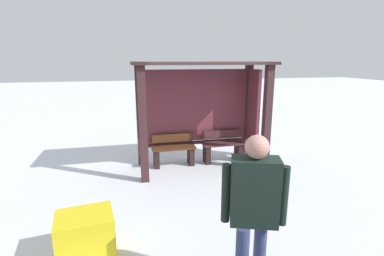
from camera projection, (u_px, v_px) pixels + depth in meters
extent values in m
plane|color=white|center=(201.00, 167.00, 6.89)|extent=(60.00, 60.00, 0.00)
cube|color=#3C2225|center=(143.00, 126.00, 5.79)|extent=(0.16, 0.16, 2.43)
cube|color=#3C2225|center=(267.00, 119.00, 6.42)|extent=(0.16, 0.16, 2.43)
cube|color=#3C2225|center=(140.00, 116.00, 6.79)|extent=(0.16, 0.16, 2.43)
cube|color=#3C2225|center=(247.00, 111.00, 7.42)|extent=(0.16, 0.16, 2.43)
cube|color=#33211E|center=(202.00, 63.00, 6.31)|extent=(3.11, 1.39, 0.06)
cube|color=brown|center=(196.00, 106.00, 7.06)|extent=(2.62, 0.08, 1.78)
cube|color=#3C2225|center=(196.00, 142.00, 7.26)|extent=(2.62, 0.06, 0.08)
cube|color=brown|center=(253.00, 106.00, 7.05)|extent=(0.08, 0.58, 1.78)
cube|color=#4D2A16|center=(174.00, 148.00, 6.85)|extent=(1.05, 0.37, 0.04)
cube|color=#4D2A16|center=(172.00, 138.00, 6.96)|extent=(1.00, 0.04, 0.20)
cube|color=black|center=(191.00, 156.00, 7.01)|extent=(0.12, 0.31, 0.43)
cube|color=black|center=(156.00, 159.00, 6.81)|extent=(0.12, 0.31, 0.43)
cube|color=#4B262A|center=(223.00, 144.00, 7.14)|extent=(1.05, 0.39, 0.04)
cube|color=#4B262A|center=(221.00, 134.00, 7.25)|extent=(1.00, 0.04, 0.20)
cube|color=black|center=(239.00, 152.00, 7.29)|extent=(0.12, 0.33, 0.45)
cube|color=black|center=(207.00, 154.00, 7.10)|extent=(0.12, 0.33, 0.45)
cube|color=#1B2C25|center=(255.00, 191.00, 2.86)|extent=(0.54, 0.41, 0.70)
sphere|color=#D79488|center=(257.00, 147.00, 2.75)|extent=(0.24, 0.24, 0.24)
cylinder|color=#3C4476|center=(259.00, 253.00, 3.15)|extent=(0.18, 0.18, 0.88)
cylinder|color=#1B2C25|center=(226.00, 193.00, 2.90)|extent=(0.12, 0.12, 0.63)
cylinder|color=#1B2C25|center=(284.00, 196.00, 2.84)|extent=(0.12, 0.12, 0.63)
cube|color=yellow|center=(86.00, 237.00, 3.65)|extent=(0.77, 0.65, 0.62)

